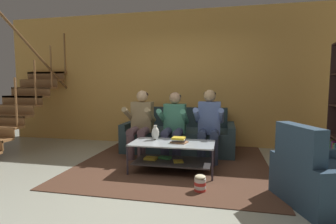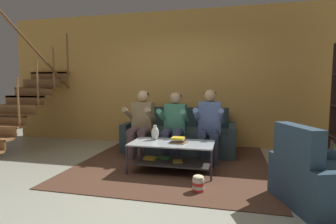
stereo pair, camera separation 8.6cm
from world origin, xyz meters
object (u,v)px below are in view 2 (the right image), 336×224
coffee_table (171,152)px  book_stack (178,140)px  armchair (320,181)px  person_seated_left (141,121)px  couch (180,137)px  vase (155,133)px  person_seated_middle (174,122)px  person_seated_right (209,122)px  popcorn_tub (198,183)px

coffee_table → book_stack: book_stack is taller
armchair → person_seated_left: bearing=149.5°
couch → book_stack: (0.21, -1.28, 0.20)m
person_seated_left → vase: person_seated_left is taller
person_seated_middle → person_seated_right: size_ratio=0.96×
person_seated_left → vase: 0.72m
book_stack → armchair: size_ratio=0.24×
person_seated_middle → book_stack: person_seated_middle is taller
couch → vase: (-0.19, -1.14, 0.27)m
person_seated_right → vase: 0.99m
person_seated_right → armchair: 2.00m
person_seated_right → popcorn_tub: person_seated_right is taller
couch → coffee_table: couch is taller
person_seated_left → coffee_table: bearing=-44.7°
person_seated_left → book_stack: size_ratio=4.57×
person_seated_middle → popcorn_tub: bearing=-67.0°
armchair → popcorn_tub: armchair is taller
coffee_table → popcorn_tub: size_ratio=5.91×
person_seated_left → armchair: person_seated_left is taller
person_seated_middle → vase: bearing=-108.3°
couch → popcorn_tub: bearing=-73.3°
popcorn_tub → vase: bearing=133.2°
person_seated_middle → couch: bearing=90.0°
coffee_table → person_seated_right: bearing=54.6°
person_seated_left → person_seated_middle: 0.61m
popcorn_tub → couch: bearing=106.7°
person_seated_right → vase: (-0.80, -0.57, -0.12)m
person_seated_right → popcorn_tub: bearing=-90.8°
armchair → person_seated_middle: bearing=142.1°
person_seated_right → vase: size_ratio=5.31×
book_stack → coffee_table: bearing=-177.2°
person_seated_middle → popcorn_tub: person_seated_middle is taller
person_seated_left → person_seated_right: person_seated_right is taller
person_seated_middle → person_seated_left: bearing=179.8°
person_seated_middle → vase: size_ratio=5.11×
popcorn_tub → person_seated_left: bearing=130.7°
couch → person_seated_left: 0.92m
book_stack → armchair: bearing=-24.6°
person_seated_middle → armchair: (1.90, -1.48, -0.37)m
coffee_table → vase: (-0.29, 0.14, 0.26)m
couch → person_seated_middle: 0.68m
couch → person_seated_left: size_ratio=1.77×
coffee_table → book_stack: size_ratio=4.69×
person_seated_middle → person_seated_right: (0.61, 0.00, 0.02)m
person_seated_left → person_seated_middle: size_ratio=1.02×
popcorn_tub → coffee_table: bearing=125.3°
person_seated_left → vase: (0.43, -0.57, -0.11)m
person_seated_middle → coffee_table: 0.80m
person_seated_left → person_seated_middle: (0.61, -0.00, -0.01)m
coffee_table → armchair: (1.80, -0.77, -0.02)m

